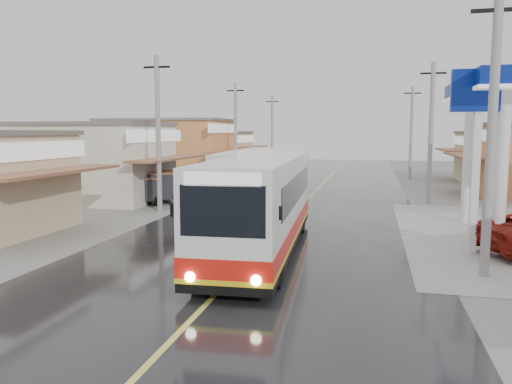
% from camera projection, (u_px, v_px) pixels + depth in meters
% --- Properties ---
extents(ground, '(120.00, 120.00, 0.00)m').
position_uv_depth(ground, '(247.00, 262.00, 15.89)').
color(ground, slate).
rests_on(ground, ground).
extents(road, '(12.00, 90.00, 0.02)m').
position_uv_depth(road, '(307.00, 200.00, 30.40)').
color(road, black).
rests_on(road, ground).
extents(centre_line, '(0.15, 90.00, 0.01)m').
position_uv_depth(centre_line, '(307.00, 200.00, 30.39)').
color(centre_line, '#D8CC4C').
rests_on(centre_line, road).
extents(shopfronts_left, '(11.00, 44.00, 5.20)m').
position_uv_depth(shopfronts_left, '(134.00, 189.00, 36.23)').
color(shopfronts_left, tan).
rests_on(shopfronts_left, ground).
extents(utility_poles_left, '(1.60, 50.00, 8.00)m').
position_uv_depth(utility_poles_left, '(204.00, 195.00, 32.94)').
color(utility_poles_left, gray).
rests_on(utility_poles_left, ground).
extents(utility_poles_right, '(1.60, 36.00, 8.00)m').
position_uv_depth(utility_poles_right, '(428.00, 204.00, 28.82)').
color(utility_poles_right, gray).
rests_on(utility_poles_right, ground).
extents(coach_bus, '(3.14, 11.49, 3.55)m').
position_uv_depth(coach_bus, '(262.00, 203.00, 17.12)').
color(coach_bus, silver).
rests_on(coach_bus, road).
extents(second_bus, '(3.13, 8.87, 2.88)m').
position_uv_depth(second_bus, '(241.00, 174.00, 30.56)').
color(second_bus, silver).
rests_on(second_bus, road).
extents(cyclist, '(1.16, 1.97, 2.01)m').
position_uv_depth(cyclist, '(242.00, 196.00, 27.18)').
color(cyclist, black).
rests_on(cyclist, ground).
extents(tricycle_near, '(1.58, 2.08, 1.59)m').
position_uv_depth(tricycle_near, '(151.00, 188.00, 28.61)').
color(tricycle_near, '#26262D').
rests_on(tricycle_near, ground).
extents(tricycle_far, '(2.41, 2.65, 1.84)m').
position_uv_depth(tricycle_far, '(162.00, 185.00, 29.18)').
color(tricycle_far, '#26262D').
rests_on(tricycle_far, ground).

